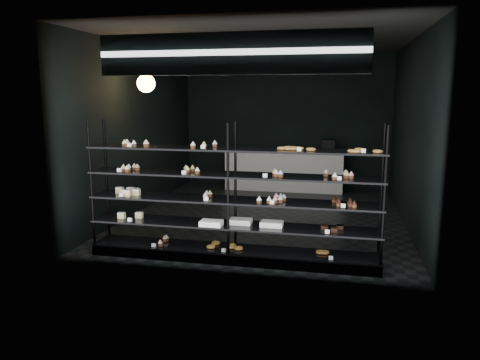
{
  "coord_description": "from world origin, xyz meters",
  "views": [
    {
      "loc": [
        1.34,
        -8.5,
        2.28
      ],
      "look_at": [
        -0.09,
        -1.9,
        1.03
      ],
      "focal_mm": 35.0,
      "sensor_mm": 36.0,
      "label": 1
    }
  ],
  "objects": [
    {
      "name": "room",
      "position": [
        0.0,
        0.0,
        1.6
      ],
      "size": [
        5.01,
        6.01,
        3.2
      ],
      "color": "black",
      "rests_on": "ground"
    },
    {
      "name": "display_shelf",
      "position": [
        -0.11,
        -2.45,
        0.63
      ],
      "size": [
        4.0,
        0.5,
        1.91
      ],
      "color": "black",
      "rests_on": "room"
    },
    {
      "name": "pendant_lamp",
      "position": [
        -1.94,
        -0.91,
        2.45
      ],
      "size": [
        0.31,
        0.31,
        0.88
      ],
      "color": "black",
      "rests_on": "room"
    },
    {
      "name": "service_counter",
      "position": [
        0.05,
        2.5,
        0.5
      ],
      "size": [
        2.87,
        0.65,
        1.23
      ],
      "color": "silver",
      "rests_on": "room"
    },
    {
      "name": "signage",
      "position": [
        0.0,
        -2.93,
        2.75
      ],
      "size": [
        3.3,
        0.05,
        0.5
      ],
      "color": "#0B123A",
      "rests_on": "room"
    }
  ]
}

